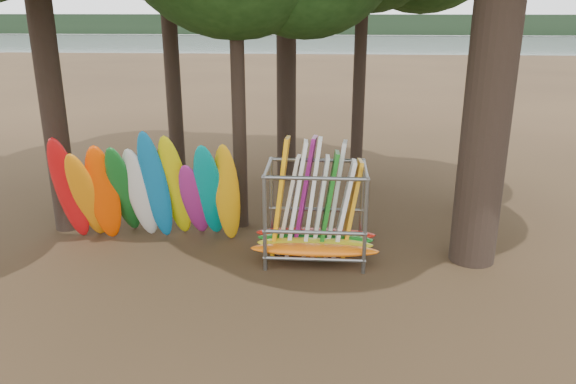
{
  "coord_description": "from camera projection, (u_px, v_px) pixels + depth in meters",
  "views": [
    {
      "loc": [
        1.23,
        -11.42,
        5.71
      ],
      "look_at": [
        0.31,
        1.5,
        1.4
      ],
      "focal_mm": 35.0,
      "sensor_mm": 36.0,
      "label": 1
    }
  ],
  "objects": [
    {
      "name": "lake",
      "position": [
        319.0,
        54.0,
        69.48
      ],
      "size": [
        160.0,
        160.0,
        0.0
      ],
      "primitive_type": "plane",
      "color": "gray",
      "rests_on": "ground"
    },
    {
      "name": "kayak_row",
      "position": [
        144.0,
        192.0,
        13.8
      ],
      "size": [
        4.66,
        2.02,
        3.16
      ],
      "color": "red",
      "rests_on": "ground"
    },
    {
      "name": "far_shore",
      "position": [
        324.0,
        24.0,
        116.17
      ],
      "size": [
        160.0,
        4.0,
        4.0
      ],
      "primitive_type": "cube",
      "color": "black",
      "rests_on": "ground"
    },
    {
      "name": "storage_rack",
      "position": [
        315.0,
        216.0,
        13.08
      ],
      "size": [
        2.95,
        1.53,
        2.9
      ],
      "color": "slate",
      "rests_on": "ground"
    },
    {
      "name": "ground",
      "position": [
        270.0,
        271.0,
        12.7
      ],
      "size": [
        120.0,
        120.0,
        0.0
      ],
      "primitive_type": "plane",
      "color": "#47331E",
      "rests_on": "ground"
    }
  ]
}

